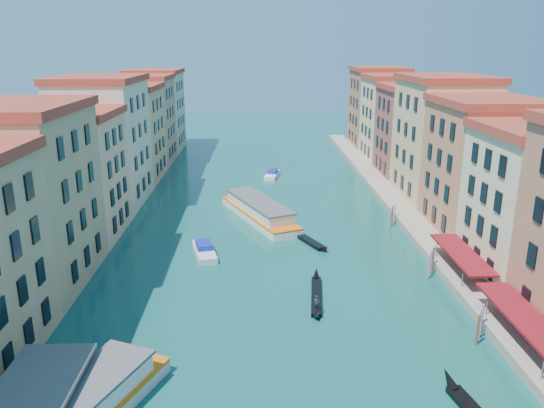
{
  "coord_description": "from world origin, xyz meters",
  "views": [
    {
      "loc": [
        -0.94,
        -16.06,
        25.53
      ],
      "look_at": [
        1.0,
        48.3,
        6.28
      ],
      "focal_mm": 35.0,
      "sensor_mm": 36.0,
      "label": 1
    }
  ],
  "objects": [
    {
      "name": "restaurant_awnings",
      "position": [
        22.19,
        23.0,
        2.99
      ],
      "size": [
        3.2,
        44.55,
        3.12
      ],
      "color": "maroon",
      "rests_on": "ground"
    },
    {
      "name": "mooring_poles_right",
      "position": [
        19.1,
        28.8,
        1.3
      ],
      "size": [
        1.44,
        54.24,
        3.2
      ],
      "color": "brown",
      "rests_on": "ground"
    },
    {
      "name": "motorboat_mid",
      "position": [
        -7.66,
        47.09,
        0.58
      ],
      "size": [
        3.85,
        7.51,
        1.49
      ],
      "rotation": [
        0.0,
        0.0,
        0.23
      ],
      "color": "silver",
      "rests_on": "ground"
    },
    {
      "name": "right_bank_palazzos",
      "position": [
        30.0,
        65.0,
        9.75
      ],
      "size": [
        12.8,
        128.4,
        21.0
      ],
      "color": "#A83A32",
      "rests_on": "ground"
    },
    {
      "name": "quay",
      "position": [
        22.0,
        65.0,
        0.5
      ],
      "size": [
        4.0,
        140.0,
        1.0
      ],
      "primitive_type": "cube",
      "color": "gray",
      "rests_on": "ground"
    },
    {
      "name": "motorboat_far",
      "position": [
        2.27,
        88.67,
        0.55
      ],
      "size": [
        3.5,
        7.09,
        1.41
      ],
      "rotation": [
        0.0,
        0.0,
        -0.21
      ],
      "color": "white",
      "rests_on": "ground"
    },
    {
      "name": "left_bank_palazzos",
      "position": [
        -26.0,
        64.68,
        9.71
      ],
      "size": [
        12.8,
        128.4,
        21.0
      ],
      "color": "beige",
      "rests_on": "ground"
    },
    {
      "name": "gondola_far",
      "position": [
        5.37,
        52.37,
        0.37
      ],
      "size": [
        6.39,
        11.91,
        1.81
      ],
      "rotation": [
        0.0,
        0.0,
        0.45
      ],
      "color": "black",
      "rests_on": "ground"
    },
    {
      "name": "vaporetto_far",
      "position": [
        -0.6,
        61.27,
        1.35
      ],
      "size": [
        12.26,
        20.32,
        3.0
      ],
      "rotation": [
        0.0,
        0.0,
        0.41
      ],
      "color": "white",
      "rests_on": "ground"
    },
    {
      "name": "gondola_fore",
      "position": [
        5.27,
        34.54,
        0.39
      ],
      "size": [
        2.09,
        11.46,
        2.28
      ],
      "rotation": [
        0.0,
        0.0,
        -0.11
      ],
      "color": "black",
      "rests_on": "ground"
    }
  ]
}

